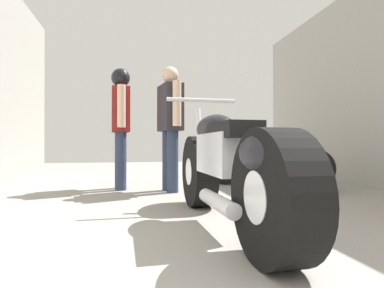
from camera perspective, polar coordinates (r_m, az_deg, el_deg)
ground_plane at (r=3.39m, az=2.77°, el=-10.63°), size 16.77×16.77×0.00m
motorcycle_maroon_cruiser at (r=2.33m, az=6.25°, el=-4.14°), size 0.68×2.29×1.07m
motorcycle_black_naked at (r=4.76m, az=13.89°, el=-3.26°), size 1.56×1.35×0.87m
mechanic_in_blue at (r=4.19m, az=-3.99°, el=4.24°), size 0.32×0.67×1.66m
mechanic_with_helmet at (r=4.51m, az=-12.87°, el=4.84°), size 0.27×0.66×1.69m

